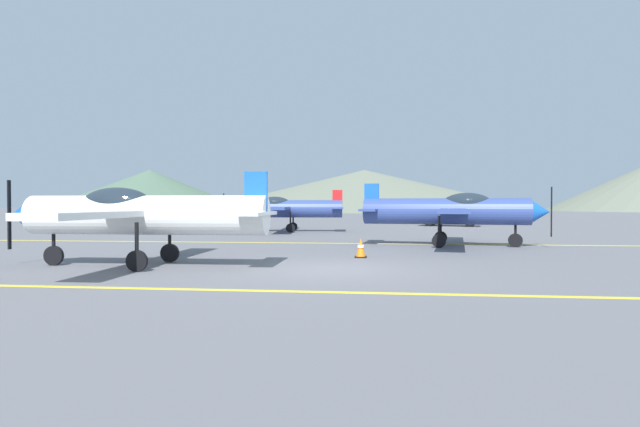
{
  "coord_description": "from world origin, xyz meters",
  "views": [
    {
      "loc": [
        1.31,
        -12.79,
        1.62
      ],
      "look_at": [
        -1.37,
        10.0,
        1.2
      ],
      "focal_mm": 29.17,
      "sensor_mm": 36.0,
      "label": 1
    }
  ],
  "objects_px": {
    "airplane_near": "(137,214)",
    "traffic_cone_front": "(361,248)",
    "car_sedan": "(450,215)",
    "airplane_far": "(284,208)",
    "airplane_mid": "(452,210)"
  },
  "relations": [
    {
      "from": "airplane_near",
      "to": "traffic_cone_front",
      "type": "bearing_deg",
      "value": 27.14
    },
    {
      "from": "airplane_near",
      "to": "car_sedan",
      "type": "relative_size",
      "value": 1.76
    },
    {
      "from": "traffic_cone_front",
      "to": "airplane_far",
      "type": "bearing_deg",
      "value": 109.48
    },
    {
      "from": "airplane_mid",
      "to": "traffic_cone_front",
      "type": "xyz_separation_m",
      "value": [
        -3.33,
        -4.77,
        -1.09
      ]
    },
    {
      "from": "airplane_far",
      "to": "traffic_cone_front",
      "type": "relative_size",
      "value": 13.84
    },
    {
      "from": "airplane_far",
      "to": "traffic_cone_front",
      "type": "xyz_separation_m",
      "value": [
        5.04,
        -14.25,
        -1.09
      ]
    },
    {
      "from": "airplane_far",
      "to": "traffic_cone_front",
      "type": "height_order",
      "value": "airplane_far"
    },
    {
      "from": "traffic_cone_front",
      "to": "airplane_near",
      "type": "bearing_deg",
      "value": -152.86
    },
    {
      "from": "traffic_cone_front",
      "to": "airplane_mid",
      "type": "bearing_deg",
      "value": 55.1
    },
    {
      "from": "airplane_mid",
      "to": "airplane_far",
      "type": "height_order",
      "value": "same"
    },
    {
      "from": "airplane_mid",
      "to": "airplane_near",
      "type": "bearing_deg",
      "value": -139.52
    },
    {
      "from": "airplane_far",
      "to": "airplane_near",
      "type": "bearing_deg",
      "value": -92.09
    },
    {
      "from": "airplane_near",
      "to": "airplane_far",
      "type": "xyz_separation_m",
      "value": [
        0.63,
        17.16,
        0.0
      ]
    },
    {
      "from": "airplane_near",
      "to": "car_sedan",
      "type": "xyz_separation_m",
      "value": [
        11.29,
        26.11,
        -0.53
      ]
    },
    {
      "from": "airplane_far",
      "to": "traffic_cone_front",
      "type": "bearing_deg",
      "value": -70.52
    }
  ]
}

